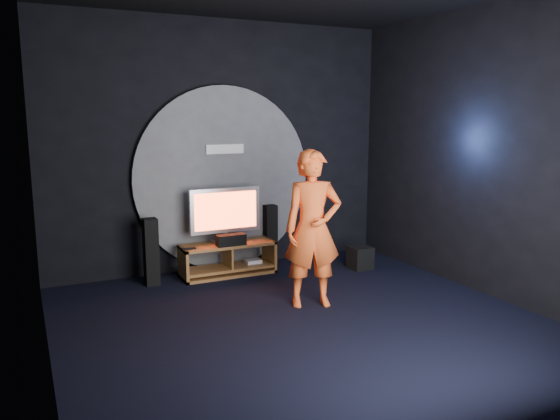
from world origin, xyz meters
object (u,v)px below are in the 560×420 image
(media_console, at_px, (228,261))
(player, at_px, (313,229))
(subwoofer, at_px, (360,258))
(tv, at_px, (225,213))
(tower_speaker_left, at_px, (151,252))
(tower_speaker_right, at_px, (270,234))

(media_console, distance_m, player, 1.78)
(player, bearing_deg, subwoofer, 53.35)
(media_console, height_order, tv, tv)
(media_console, height_order, tower_speaker_left, tower_speaker_left)
(media_console, xyz_separation_m, tower_speaker_right, (0.77, 0.30, 0.25))
(media_console, xyz_separation_m, tower_speaker_left, (-1.06, 0.01, 0.25))
(tv, height_order, subwoofer, tv)
(subwoofer, bearing_deg, tower_speaker_left, 169.08)
(media_console, xyz_separation_m, tv, (-0.01, 0.07, 0.67))
(player, bearing_deg, tower_speaker_left, 150.49)
(tower_speaker_left, height_order, player, player)
(subwoofer, bearing_deg, media_console, 163.32)
(tv, distance_m, subwoofer, 2.05)
(tower_speaker_right, xyz_separation_m, player, (-0.31, -1.86, 0.47))
(media_console, bearing_deg, tower_speaker_left, 179.47)
(tower_speaker_right, height_order, player, player)
(subwoofer, height_order, player, player)
(tv, distance_m, tower_speaker_left, 1.13)
(tower_speaker_left, bearing_deg, tower_speaker_right, 9.01)
(tower_speaker_right, height_order, subwoofer, tower_speaker_right)
(media_console, xyz_separation_m, subwoofer, (1.82, -0.55, -0.03))
(media_console, xyz_separation_m, player, (0.46, -1.56, 0.71))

